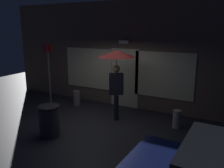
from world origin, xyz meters
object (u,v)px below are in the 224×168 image
person_with_umbrella (116,65)px  trash_bin (49,121)px  street_sign_post (49,70)px  sidewalk_bollard (77,98)px  sidewalk_bollard_2 (177,119)px

person_with_umbrella → trash_bin: bearing=-146.1°
street_sign_post → sidewalk_bollard: 1.50m
person_with_umbrella → sidewalk_bollard: (-1.99, 0.51, -1.52)m
street_sign_post → trash_bin: (1.84, -2.04, -0.96)m
sidewalk_bollard → sidewalk_bollard_2: (3.94, -0.31, -0.01)m
person_with_umbrella → trash_bin: person_with_umbrella is taller
person_with_umbrella → street_sign_post: size_ratio=0.92×
person_with_umbrella → street_sign_post: street_sign_post is taller
street_sign_post → trash_bin: size_ratio=2.81×
person_with_umbrella → sidewalk_bollard_2: 2.49m
sidewalk_bollard_2 → trash_bin: trash_bin is taller
sidewalk_bollard_2 → trash_bin: size_ratio=0.62×
person_with_umbrella → trash_bin: 2.65m
person_with_umbrella → street_sign_post: (-2.86, 0.01, -0.41)m
trash_bin → street_sign_post: bearing=132.0°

